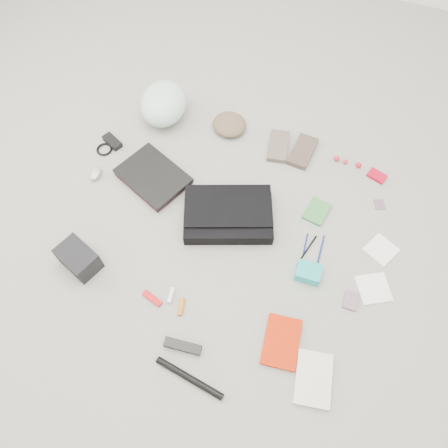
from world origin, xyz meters
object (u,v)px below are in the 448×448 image
(messenger_bag, at_px, (228,214))
(bike_helmet, at_px, (164,103))
(book_red, at_px, (282,342))
(accordion_wallet, at_px, (308,272))
(camera_bag, at_px, (79,259))
(laptop, at_px, (153,176))

(messenger_bag, bearing_deg, bike_helmet, 117.56)
(book_red, bearing_deg, messenger_bag, 123.63)
(bike_helmet, relative_size, accordion_wallet, 2.83)
(bike_helmet, bearing_deg, camera_bag, -99.66)
(laptop, relative_size, bike_helmet, 1.10)
(bike_helmet, bearing_deg, accordion_wallet, -43.51)
(messenger_bag, distance_m, bike_helmet, 0.73)
(book_red, bearing_deg, bike_helmet, 127.76)
(laptop, distance_m, bike_helmet, 0.43)
(camera_bag, xyz_separation_m, accordion_wallet, (0.95, 0.31, -0.03))
(laptop, relative_size, accordion_wallet, 3.11)
(accordion_wallet, bearing_deg, laptop, 161.97)
(messenger_bag, xyz_separation_m, laptop, (-0.42, 0.07, -0.00))
(messenger_bag, distance_m, book_red, 0.62)
(book_red, bearing_deg, laptop, 139.40)
(camera_bag, relative_size, book_red, 0.81)
(camera_bag, height_order, accordion_wallet, camera_bag)
(bike_helmet, xyz_separation_m, camera_bag, (0.02, -0.93, -0.03))
(laptop, xyz_separation_m, accordion_wallet, (0.85, -0.22, -0.01))
(bike_helmet, distance_m, book_red, 1.35)
(laptop, height_order, camera_bag, camera_bag)
(accordion_wallet, bearing_deg, camera_bag, -165.63)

